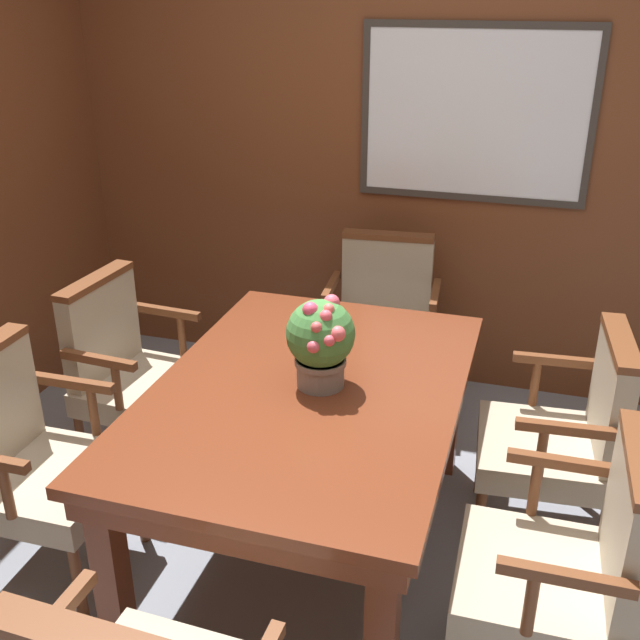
{
  "coord_description": "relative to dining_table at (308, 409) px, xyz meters",
  "views": [
    {
      "loc": [
        0.72,
        -2.05,
        2.09
      ],
      "look_at": [
        -0.02,
        0.37,
        0.95
      ],
      "focal_mm": 42.0,
      "sensor_mm": 36.0,
      "label": 1
    }
  ],
  "objects": [
    {
      "name": "ground_plane",
      "position": [
        0.02,
        -0.22,
        -0.65
      ],
      "size": [
        14.0,
        14.0,
        0.0
      ],
      "primitive_type": "plane",
      "color": "gray"
    },
    {
      "name": "chair_right_near",
      "position": [
        0.95,
        -0.38,
        -0.15
      ],
      "size": [
        0.52,
        0.57,
        0.92
      ],
      "rotation": [
        0.0,
        0.0,
        -1.55
      ],
      "color": "brown",
      "rests_on": "ground_plane"
    },
    {
      "name": "chair_left_far",
      "position": [
        -0.96,
        0.35,
        -0.15
      ],
      "size": [
        0.54,
        0.59,
        0.92
      ],
      "rotation": [
        0.0,
        0.0,
        1.51
      ],
      "color": "brown",
      "rests_on": "ground_plane"
    },
    {
      "name": "chair_left_near",
      "position": [
        -0.96,
        -0.39,
        -0.15
      ],
      "size": [
        0.52,
        0.57,
        0.92
      ],
      "rotation": [
        0.0,
        0.0,
        1.59
      ],
      "color": "brown",
      "rests_on": "ground_plane"
    },
    {
      "name": "wall_back",
      "position": [
        0.02,
        1.62,
        0.58
      ],
      "size": [
        7.2,
        0.08,
        2.45
      ],
      "color": "brown",
      "rests_on": "ground_plane"
    },
    {
      "name": "dining_table",
      "position": [
        0.0,
        0.0,
        0.0
      ],
      "size": [
        1.1,
        1.6,
        0.75
      ],
      "color": "maroon",
      "rests_on": "ground_plane"
    },
    {
      "name": "chair_head_far",
      "position": [
        0.02,
        1.21,
        -0.15
      ],
      "size": [
        0.6,
        0.56,
        0.92
      ],
      "rotation": [
        0.0,
        0.0,
        0.09
      ],
      "color": "brown",
      "rests_on": "ground_plane"
    },
    {
      "name": "potted_plant",
      "position": [
        0.04,
        0.02,
        0.28
      ],
      "size": [
        0.25,
        0.27,
        0.34
      ],
      "color": "gray",
      "rests_on": "dining_table"
    },
    {
      "name": "chair_right_far",
      "position": [
        0.94,
        0.37,
        -0.15
      ],
      "size": [
        0.55,
        0.59,
        0.92
      ],
      "rotation": [
        0.0,
        0.0,
        -1.49
      ],
      "color": "brown",
      "rests_on": "ground_plane"
    }
  ]
}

